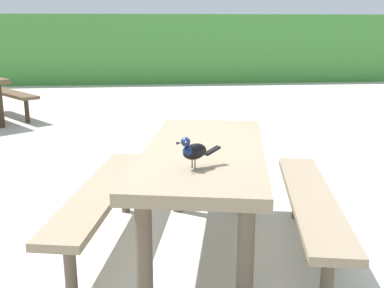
% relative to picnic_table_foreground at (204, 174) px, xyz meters
% --- Properties ---
extents(ground_plane, '(60.00, 60.00, 0.00)m').
position_rel_picnic_table_foreground_xyz_m(ground_plane, '(-0.22, 0.21, -0.56)').
color(ground_plane, beige).
extents(hedge_wall, '(28.00, 2.01, 1.80)m').
position_rel_picnic_table_foreground_xyz_m(hedge_wall, '(-0.22, 10.43, 0.34)').
color(hedge_wall, '#428438').
rests_on(hedge_wall, ground).
extents(picnic_table_foreground, '(1.98, 2.01, 0.74)m').
position_rel_picnic_table_foreground_xyz_m(picnic_table_foreground, '(0.00, 0.00, 0.00)').
color(picnic_table_foreground, '#84725B').
rests_on(picnic_table_foreground, ground).
extents(bird_grackle, '(0.26, 0.17, 0.18)m').
position_rel_picnic_table_foreground_xyz_m(bird_grackle, '(-0.12, -0.45, 0.29)').
color(bird_grackle, black).
rests_on(bird_grackle, picnic_table_foreground).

